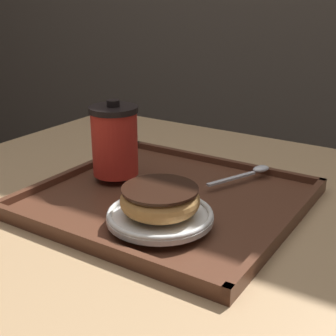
% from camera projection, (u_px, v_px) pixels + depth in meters
% --- Properties ---
extents(cafe_table, '(1.05, 0.88, 0.71)m').
position_uv_depth(cafe_table, '(177.00, 281.00, 0.85)').
color(cafe_table, tan).
rests_on(cafe_table, ground_plane).
extents(serving_tray, '(0.42, 0.39, 0.02)m').
position_uv_depth(serving_tray, '(168.00, 199.00, 0.79)').
color(serving_tray, '#512D1E').
rests_on(serving_tray, cafe_table).
extents(coffee_cup_front, '(0.09, 0.09, 0.14)m').
position_uv_depth(coffee_cup_front, '(113.00, 141.00, 0.83)').
color(coffee_cup_front, red).
rests_on(coffee_cup_front, serving_tray).
extents(plate_with_chocolate_donut, '(0.16, 0.16, 0.01)m').
position_uv_depth(plate_with_chocolate_donut, '(160.00, 215.00, 0.68)').
color(plate_with_chocolate_donut, white).
rests_on(plate_with_chocolate_donut, serving_tray).
extents(donut_chocolate_glazed, '(0.12, 0.12, 0.04)m').
position_uv_depth(donut_chocolate_glazed, '(160.00, 199.00, 0.67)').
color(donut_chocolate_glazed, tan).
rests_on(donut_chocolate_glazed, plate_with_chocolate_donut).
extents(spoon, '(0.07, 0.14, 0.01)m').
position_uv_depth(spoon, '(253.00, 171.00, 0.85)').
color(spoon, silver).
rests_on(spoon, serving_tray).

